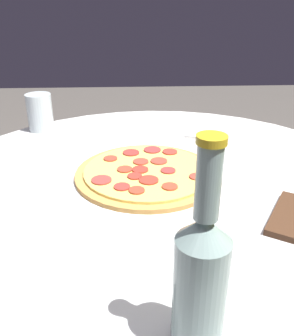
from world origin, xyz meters
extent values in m
cylinder|color=silver|center=(0.00, 0.00, 0.36)|extent=(0.11, 0.11, 0.69)
cylinder|color=silver|center=(0.00, 0.00, 0.72)|extent=(1.09, 1.09, 0.02)
cylinder|color=#C68E47|center=(-0.04, -0.03, 0.74)|extent=(0.32, 0.32, 0.01)
cylinder|color=#EACC60|center=(-0.04, -0.03, 0.75)|extent=(0.29, 0.29, 0.01)
cylinder|color=#B53E2F|center=(-0.08, -0.04, 0.75)|extent=(0.04, 0.04, 0.00)
cylinder|color=#B03227|center=(-0.04, -0.05, 0.75)|extent=(0.04, 0.04, 0.00)
cylinder|color=#B8342D|center=(0.04, -0.09, 0.75)|extent=(0.03, 0.03, 0.00)
cylinder|color=#A43D29|center=(0.05, -0.06, 0.75)|extent=(0.03, 0.03, 0.00)
cylinder|color=#AC3427|center=(0.01, -0.03, 0.75)|extent=(0.04, 0.04, 0.00)
cylinder|color=#A63E30|center=(-0.08, 0.00, 0.75)|extent=(0.04, 0.04, 0.00)
cylinder|color=#AE3329|center=(-0.01, -0.06, 0.75)|extent=(0.03, 0.03, 0.00)
cylinder|color=#B23E29|center=(0.04, 0.01, 0.75)|extent=(0.03, 0.03, 0.00)
cylinder|color=#A33534|center=(-0.15, -0.01, 0.75)|extent=(0.04, 0.04, 0.00)
cylinder|color=#B3362B|center=(-0.14, 0.03, 0.75)|extent=(0.04, 0.04, 0.00)
cylinder|color=#AD3A34|center=(0.01, -0.13, 0.75)|extent=(0.04, 0.04, 0.00)
cylinder|color=#AC3D30|center=(0.00, 0.08, 0.75)|extent=(0.03, 0.03, 0.00)
cylinder|color=#AC3E2B|center=(-0.04, -0.08, 0.75)|extent=(0.03, 0.03, 0.00)
cylinder|color=#A83B2B|center=(-0.10, -0.11, 0.75)|extent=(0.03, 0.03, 0.00)
cylinder|color=#A23532|center=(-0.03, 0.02, 0.75)|extent=(0.03, 0.03, 0.00)
cylinder|color=#A2312C|center=(-0.14, -0.07, 0.75)|extent=(0.04, 0.04, 0.00)
cylinder|color=gray|center=(0.40, 0.01, 0.81)|extent=(0.06, 0.06, 0.15)
cone|color=gray|center=(0.40, 0.01, 0.89)|extent=(0.06, 0.06, 0.03)
cylinder|color=gray|center=(0.40, 0.01, 0.95)|extent=(0.03, 0.03, 0.08)
cylinder|color=gold|center=(0.40, 0.01, 0.99)|extent=(0.03, 0.03, 0.01)
cylinder|color=silver|center=(-0.37, -0.33, 0.79)|extent=(0.07, 0.07, 0.11)
cube|color=white|center=(-0.32, 0.15, 0.74)|extent=(0.15, 0.12, 0.01)
camera|label=1|loc=(0.71, -0.07, 1.12)|focal=40.00mm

